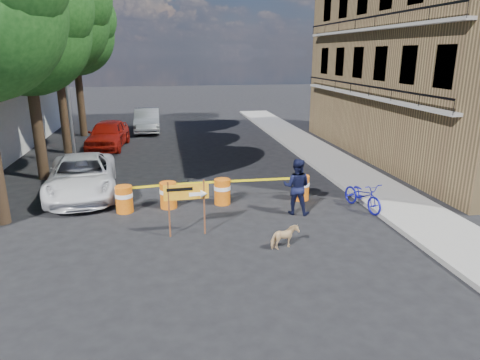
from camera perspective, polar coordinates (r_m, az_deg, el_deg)
name	(u,v)px	position (r m, az deg, el deg)	size (l,w,h in m)	color
ground	(228,233)	(12.74, -1.63, -7.06)	(120.00, 120.00, 0.00)	black
sidewalk_east	(343,169)	(19.89, 13.63, 1.44)	(2.40, 40.00, 0.15)	gray
apartment_building	(449,34)	(23.89, 26.10, 17.12)	(8.00, 16.00, 12.00)	olive
tree_mid_a	(26,29)	(19.25, -26.64, 17.60)	(5.25, 5.00, 8.68)	#332316
tree_mid_b	(54,19)	(24.14, -23.51, 19.11)	(5.67, 5.40, 9.62)	#332316
tree_far	(75,34)	(29.01, -21.18, 17.71)	(5.04, 4.80, 8.84)	#332316
streetlamp	(66,70)	(21.48, -22.14, 13.45)	(1.25, 0.18, 8.00)	gray
barrel_far_left	(124,199)	(14.69, -15.19, -2.42)	(0.58, 0.58, 0.90)	#D3510C
barrel_mid_left	(168,195)	(14.79, -9.54, -1.93)	(0.58, 0.58, 0.90)	#D3510C
barrel_mid_right	(222,191)	(14.96, -2.38, -1.49)	(0.58, 0.58, 0.90)	#D3510C
barrel_far_right	(301,187)	(15.54, 8.16, -0.95)	(0.58, 0.58, 0.90)	#D3510C
detour_sign	(192,196)	(12.25, -6.46, -2.14)	(1.28, 0.25, 1.65)	#592D19
pedestrian	(297,187)	(14.04, 7.55, -0.87)	(0.90, 0.71, 1.86)	black
bicycle	(364,183)	(14.91, 16.18, -0.36)	(0.65, 0.98, 1.87)	#1514AA
dog	(285,237)	(11.71, 5.96, -7.61)	(0.35, 0.78, 0.65)	#D9B27C
suv_white	(82,176)	(16.91, -20.33, 0.48)	(2.39, 5.18, 1.44)	silver
sedan_red	(108,134)	(24.97, -17.20, 5.85)	(1.84, 4.58, 1.56)	#A9170E
sedan_silver	(147,120)	(29.75, -12.26, 7.79)	(1.61, 4.60, 1.52)	#ADAFB5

